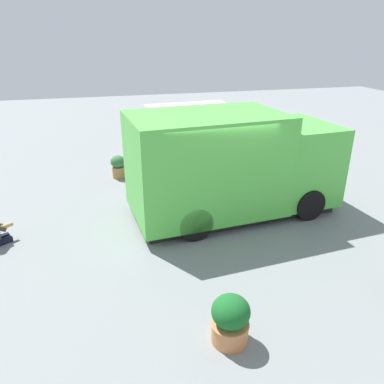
% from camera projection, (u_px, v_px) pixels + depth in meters
% --- Properties ---
extents(ground_plane, '(40.00, 40.00, 0.00)m').
position_uv_depth(ground_plane, '(206.00, 215.00, 9.38)').
color(ground_plane, gray).
extents(food_truck, '(5.22, 3.06, 2.57)m').
position_uv_depth(food_truck, '(231.00, 166.00, 9.07)').
color(food_truck, '#55C847').
rests_on(food_truck, ground_plane).
extents(planter_flowering_near, '(0.45, 0.45, 0.72)m').
position_uv_depth(planter_flowering_near, '(118.00, 166.00, 11.67)').
color(planter_flowering_near, '#AB7946').
rests_on(planter_flowering_near, ground_plane).
extents(planter_flowering_far, '(0.57, 0.57, 0.79)m').
position_uv_depth(planter_flowering_far, '(230.00, 320.00, 5.40)').
color(planter_flowering_far, '#C07B48').
rests_on(planter_flowering_far, ground_plane).
extents(planter_flowering_side, '(0.48, 0.48, 0.78)m').
position_uv_depth(planter_flowering_side, '(167.00, 150.00, 13.14)').
color(planter_flowering_side, '#9F9F83').
rests_on(planter_flowering_side, ground_plane).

